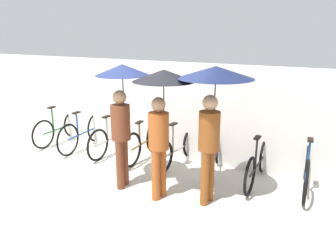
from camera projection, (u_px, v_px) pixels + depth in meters
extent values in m
plane|color=beige|center=(107.00, 201.00, 5.22)|extent=(30.00, 30.00, 0.00)
cube|color=silver|center=(169.00, 110.00, 6.86)|extent=(14.52, 0.12, 2.01)
torus|color=black|center=(73.00, 124.00, 8.33)|extent=(0.05, 0.67, 0.67)
torus|color=black|center=(43.00, 134.00, 7.47)|extent=(0.05, 0.67, 0.67)
cylinder|color=#19662D|center=(59.00, 129.00, 7.90)|extent=(0.05, 1.00, 0.04)
cylinder|color=#19662D|center=(53.00, 119.00, 7.67)|extent=(0.04, 0.04, 0.55)
cube|color=black|center=(51.00, 107.00, 7.59)|extent=(0.09, 0.20, 0.03)
cylinder|color=#19662D|center=(72.00, 110.00, 8.23)|extent=(0.04, 0.04, 0.71)
cylinder|color=#19662D|center=(71.00, 96.00, 8.13)|extent=(0.44, 0.03, 0.03)
torus|color=black|center=(96.00, 127.00, 7.97)|extent=(0.09, 0.71, 0.71)
torus|color=black|center=(68.00, 140.00, 7.04)|extent=(0.09, 0.71, 0.71)
cylinder|color=#19478C|center=(83.00, 133.00, 7.50)|extent=(0.10, 1.05, 0.04)
cylinder|color=#19478C|center=(77.00, 124.00, 7.27)|extent=(0.04, 0.04, 0.51)
cube|color=black|center=(76.00, 113.00, 7.19)|extent=(0.10, 0.21, 0.03)
cylinder|color=#19478C|center=(96.00, 115.00, 7.88)|extent=(0.04, 0.04, 0.61)
cylinder|color=#19478C|center=(95.00, 103.00, 7.80)|extent=(0.44, 0.06, 0.03)
torus|color=black|center=(126.00, 132.00, 7.63)|extent=(0.05, 0.68, 0.68)
torus|color=black|center=(98.00, 145.00, 6.77)|extent=(0.05, 0.68, 0.68)
cylinder|color=#A59E93|center=(113.00, 138.00, 7.20)|extent=(0.04, 1.01, 0.04)
cylinder|color=#A59E93|center=(107.00, 129.00, 6.98)|extent=(0.04, 0.04, 0.52)
cube|color=black|center=(106.00, 117.00, 6.90)|extent=(0.09, 0.20, 0.03)
cylinder|color=#A59E93|center=(125.00, 119.00, 7.55)|extent=(0.04, 0.04, 0.62)
cylinder|color=#A59E93|center=(125.00, 106.00, 7.46)|extent=(0.44, 0.03, 0.03)
torus|color=black|center=(154.00, 136.00, 7.28)|extent=(0.07, 0.71, 0.71)
torus|color=black|center=(132.00, 150.00, 6.45)|extent=(0.07, 0.71, 0.71)
cylinder|color=brown|center=(144.00, 143.00, 6.87)|extent=(0.05, 0.96, 0.04)
cylinder|color=brown|center=(140.00, 134.00, 6.65)|extent=(0.04, 0.04, 0.47)
cube|color=black|center=(139.00, 122.00, 6.58)|extent=(0.09, 0.20, 0.03)
cylinder|color=brown|center=(154.00, 123.00, 7.19)|extent=(0.04, 0.04, 0.64)
cylinder|color=brown|center=(154.00, 108.00, 7.11)|extent=(0.44, 0.04, 0.03)
torus|color=black|center=(191.00, 142.00, 6.97)|extent=(0.13, 0.67, 0.67)
torus|color=black|center=(163.00, 158.00, 6.09)|extent=(0.13, 0.67, 0.67)
cylinder|color=#A59E93|center=(178.00, 149.00, 6.53)|extent=(0.16, 1.09, 0.04)
cylinder|color=#A59E93|center=(173.00, 139.00, 6.30)|extent=(0.04, 0.04, 0.56)
cube|color=black|center=(173.00, 124.00, 6.21)|extent=(0.11, 0.21, 0.03)
cylinder|color=#A59E93|center=(192.00, 128.00, 6.88)|extent=(0.04, 0.04, 0.64)
cylinder|color=#A59E93|center=(192.00, 113.00, 6.79)|extent=(0.44, 0.08, 0.03)
torus|color=black|center=(218.00, 148.00, 6.65)|extent=(0.18, 0.65, 0.65)
torus|color=black|center=(211.00, 169.00, 5.64)|extent=(0.18, 0.65, 0.65)
cylinder|color=black|center=(215.00, 157.00, 6.15)|extent=(0.26, 1.08, 0.04)
cylinder|color=black|center=(214.00, 147.00, 5.89)|extent=(0.04, 0.04, 0.55)
cube|color=black|center=(215.00, 132.00, 5.81)|extent=(0.13, 0.21, 0.03)
cylinder|color=black|center=(219.00, 132.00, 6.56)|extent=(0.04, 0.04, 0.68)
cylinder|color=black|center=(220.00, 115.00, 6.46)|extent=(0.44, 0.12, 0.03)
torus|color=black|center=(264.00, 155.00, 6.23)|extent=(0.06, 0.66, 0.66)
torus|color=black|center=(250.00, 176.00, 5.34)|extent=(0.06, 0.66, 0.66)
cylinder|color=black|center=(257.00, 165.00, 5.78)|extent=(0.06, 1.06, 0.04)
cylinder|color=black|center=(256.00, 154.00, 5.55)|extent=(0.04, 0.04, 0.55)
cube|color=black|center=(257.00, 138.00, 5.47)|extent=(0.09, 0.20, 0.03)
cylinder|color=black|center=(265.00, 138.00, 6.13)|extent=(0.04, 0.04, 0.70)
cylinder|color=black|center=(267.00, 120.00, 6.03)|extent=(0.44, 0.04, 0.03)
torus|color=black|center=(307.00, 159.00, 5.95)|extent=(0.09, 0.73, 0.73)
torus|color=black|center=(306.00, 182.00, 5.06)|extent=(0.09, 0.73, 0.73)
cylinder|color=#19478C|center=(306.00, 170.00, 5.51)|extent=(0.10, 1.01, 0.04)
cylinder|color=#19478C|center=(308.00, 158.00, 5.27)|extent=(0.04, 0.04, 0.58)
cube|color=black|center=(310.00, 140.00, 5.18)|extent=(0.10, 0.21, 0.03)
cylinder|color=#19478C|center=(309.00, 143.00, 5.86)|extent=(0.04, 0.04, 0.65)
cylinder|color=#19478C|center=(311.00, 125.00, 5.77)|extent=(0.44, 0.06, 0.03)
cylinder|color=brown|center=(120.00, 165.00, 5.53)|extent=(0.13, 0.13, 0.86)
cylinder|color=brown|center=(125.00, 161.00, 5.69)|extent=(0.13, 0.13, 0.86)
cylinder|color=brown|center=(121.00, 122.00, 5.40)|extent=(0.32, 0.32, 0.59)
sphere|color=tan|center=(119.00, 97.00, 5.28)|extent=(0.22, 0.22, 0.22)
cylinder|color=#332D28|center=(123.00, 97.00, 5.42)|extent=(0.02, 0.02, 0.73)
cone|color=#19234C|center=(122.00, 70.00, 5.29)|extent=(0.89, 0.89, 0.18)
cylinder|color=#9E4C1E|center=(156.00, 175.00, 5.16)|extent=(0.13, 0.13, 0.85)
cylinder|color=#9E4C1E|center=(162.00, 171.00, 5.30)|extent=(0.13, 0.13, 0.85)
cylinder|color=#9E4C1E|center=(159.00, 131.00, 5.03)|extent=(0.32, 0.32, 0.57)
sphere|color=tan|center=(158.00, 104.00, 4.92)|extent=(0.22, 0.22, 0.22)
cylinder|color=#332D28|center=(164.00, 105.00, 5.03)|extent=(0.02, 0.02, 0.72)
cone|color=black|center=(164.00, 75.00, 4.91)|extent=(0.96, 0.96, 0.18)
cylinder|color=brown|center=(205.00, 179.00, 5.01)|extent=(0.13, 0.13, 0.88)
cylinder|color=brown|center=(210.00, 175.00, 5.15)|extent=(0.13, 0.13, 0.88)
cylinder|color=brown|center=(209.00, 131.00, 4.87)|extent=(0.32, 0.32, 0.60)
sphere|color=tan|center=(210.00, 103.00, 4.75)|extent=(0.23, 0.23, 0.23)
cylinder|color=#332D28|center=(215.00, 103.00, 4.87)|extent=(0.02, 0.02, 0.73)
cone|color=#19234C|center=(216.00, 72.00, 4.74)|extent=(1.13, 1.13, 0.18)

